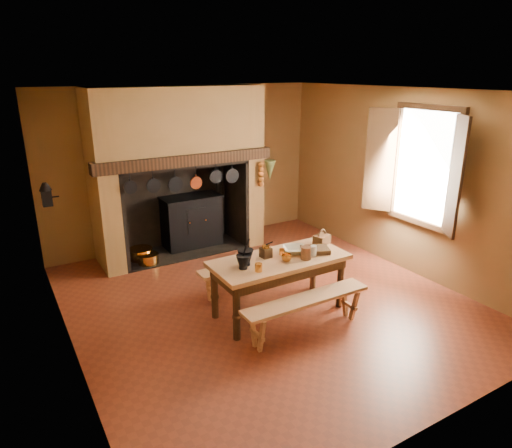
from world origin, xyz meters
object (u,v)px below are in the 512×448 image
at_px(bench_front, 306,307).
at_px(wicker_basket, 322,239).
at_px(coffee_grinder, 266,252).
at_px(mixing_bowl, 294,250).
at_px(work_table, 279,267).
at_px(iron_range, 192,220).

relative_size(bench_front, wicker_basket, 6.46).
relative_size(coffee_grinder, mixing_bowl, 0.62).
xyz_separation_m(work_table, coffee_grinder, (-0.13, 0.12, 0.19)).
distance_m(iron_range, mixing_bowl, 2.77).
relative_size(iron_range, coffee_grinder, 8.14).
bearing_deg(wicker_basket, bench_front, -155.37).
bearing_deg(bench_front, coffee_grinder, 100.55).
bearing_deg(iron_range, mixing_bowl, -83.78).
bearing_deg(iron_range, work_table, -89.36).
relative_size(iron_range, wicker_basket, 6.15).
relative_size(work_table, wicker_basket, 6.79).
bearing_deg(mixing_bowl, wicker_basket, 9.00).
distance_m(coffee_grinder, wicker_basket, 0.92).
height_order(coffee_grinder, mixing_bowl, coffee_grinder).
bearing_deg(coffee_grinder, work_table, -46.09).
height_order(bench_front, wicker_basket, wicker_basket).
xyz_separation_m(coffee_grinder, wicker_basket, (0.92, 0.02, -0.01)).
xyz_separation_m(iron_range, mixing_bowl, (0.30, -2.73, 0.32)).
relative_size(bench_front, coffee_grinder, 8.55).
relative_size(iron_range, mixing_bowl, 5.08).
height_order(iron_range, coffee_grinder, iron_range).
bearing_deg(bench_front, wicker_basket, 42.99).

